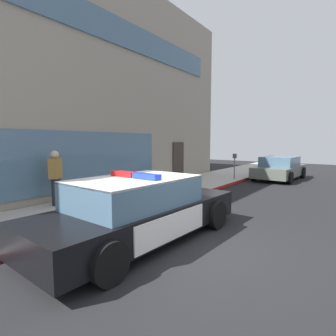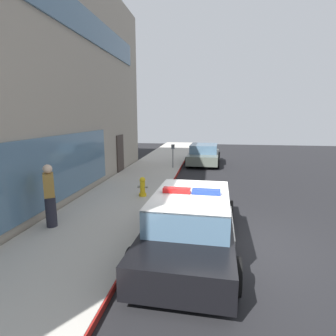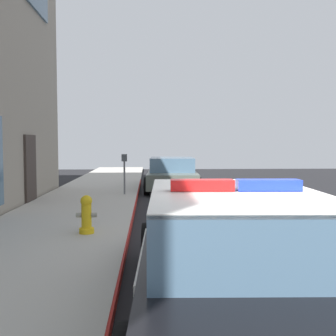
% 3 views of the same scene
% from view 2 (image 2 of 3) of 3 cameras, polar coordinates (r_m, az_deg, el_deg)
% --- Properties ---
extents(ground, '(48.00, 48.00, 0.00)m').
position_cam_2_polar(ground, '(7.23, 12.80, -14.87)').
color(ground, black).
extents(sidewalk, '(48.00, 3.08, 0.15)m').
position_cam_2_polar(sidewalk, '(7.84, -16.38, -12.33)').
color(sidewalk, '#B2ADA3').
rests_on(sidewalk, ground).
extents(curb_red_paint, '(28.80, 0.04, 0.14)m').
position_cam_2_polar(curb_red_paint, '(7.35, -5.00, -13.52)').
color(curb_red_paint, maroon).
rests_on(curb_red_paint, ground).
extents(police_cruiser, '(5.08, 2.22, 1.49)m').
position_cam_2_polar(police_cruiser, '(6.56, 4.94, -10.88)').
color(police_cruiser, black).
rests_on(police_cruiser, ground).
extents(fire_hydrant, '(0.34, 0.39, 0.73)m').
position_cam_2_polar(fire_hydrant, '(10.21, -5.35, -3.94)').
color(fire_hydrant, gold).
rests_on(fire_hydrant, sidewalk).
extents(car_down_street, '(4.34, 2.19, 1.29)m').
position_cam_2_polar(car_down_street, '(17.86, 7.51, 2.85)').
color(car_down_street, '#596056').
rests_on(car_down_street, ground).
extents(pedestrian_on_sidewalk, '(0.48, 0.43, 1.71)m').
position_cam_2_polar(pedestrian_on_sidewalk, '(7.94, -23.55, -5.35)').
color(pedestrian_on_sidewalk, '#23232D').
rests_on(pedestrian_on_sidewalk, sidewalk).
extents(parking_meter, '(0.12, 0.18, 1.34)m').
position_cam_2_polar(parking_meter, '(15.64, 1.04, 3.45)').
color(parking_meter, slate).
rests_on(parking_meter, sidewalk).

